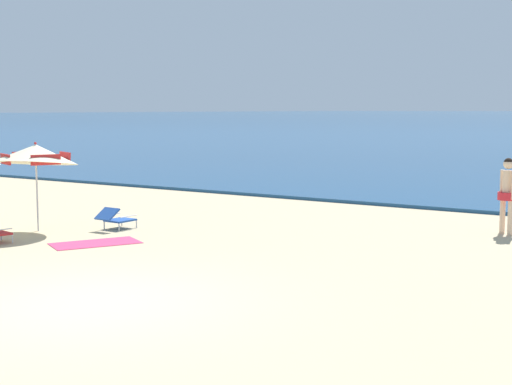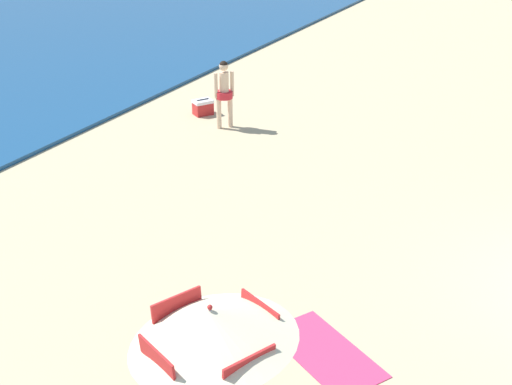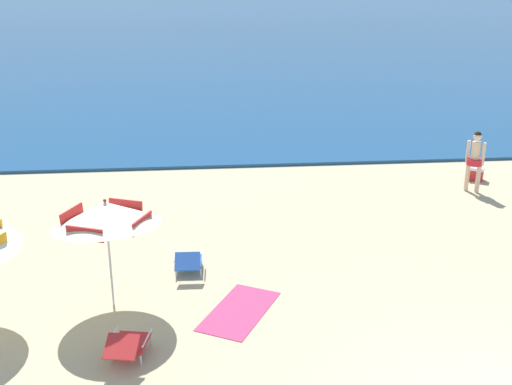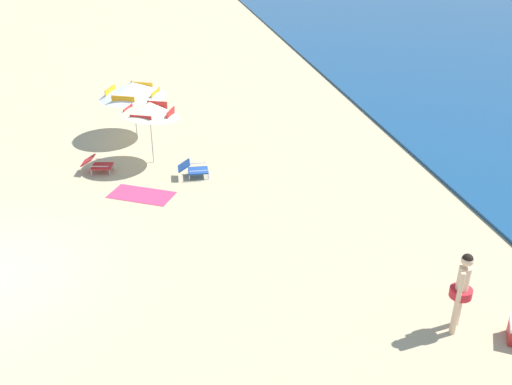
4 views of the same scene
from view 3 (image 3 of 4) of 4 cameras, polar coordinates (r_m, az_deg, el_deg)
name	(u,v)px [view 3 (image 3 of 4)]	position (r m, az deg, el deg)	size (l,w,h in m)	color
beach_umbrella_striped_main	(106,214)	(10.79, -13.92, -1.98)	(2.49, 2.51, 2.12)	silver
lounge_chair_under_umbrella	(127,344)	(9.89, -11.99, -13.76)	(0.70, 0.98, 0.52)	red
lounge_chair_beside_umbrella	(188,261)	(12.32, -6.38, -6.45)	(0.60, 0.92, 0.53)	#1E4799
person_standing_near_shore	(475,157)	(17.78, 19.88, 3.13)	(0.42, 0.42, 1.72)	beige
cooler_box	(475,173)	(19.09, 19.85, 1.71)	(0.60, 0.55, 0.43)	red
beach_towel	(239,311)	(11.06, -1.57, -11.05)	(0.90, 1.80, 0.01)	#DB3866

